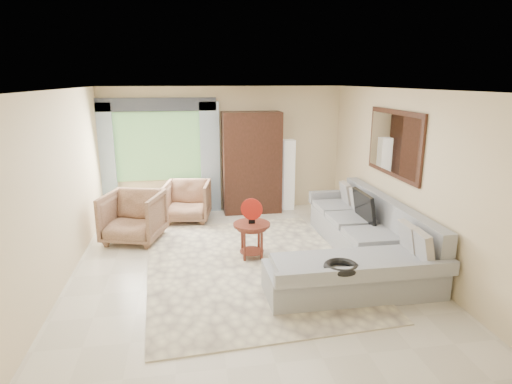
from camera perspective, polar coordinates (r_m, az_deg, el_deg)
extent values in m
plane|color=silver|center=(6.58, -1.68, -9.74)|extent=(6.00, 6.00, 0.00)
cube|color=#F0E6BD|center=(6.55, -0.86, -9.77)|extent=(3.26, 4.19, 0.02)
cube|color=#97999E|center=(7.46, 13.26, -5.47)|extent=(0.90, 2.40, 0.40)
cube|color=#97999E|center=(5.84, 12.83, -11.29)|extent=(2.30, 0.80, 0.40)
cube|color=#97999E|center=(7.11, 17.30, -2.92)|extent=(0.20, 3.20, 0.50)
cube|color=#97999E|center=(8.50, 10.12, -0.59)|extent=(0.90, 0.16, 0.22)
cube|color=#97999E|center=(5.35, 14.83, -10.52)|extent=(2.30, 0.10, 0.18)
cube|color=black|center=(7.22, 14.20, -1.86)|extent=(0.14, 0.74, 0.48)
torus|color=black|center=(5.32, 11.31, -9.78)|extent=(0.43, 0.43, 0.09)
cylinder|color=#511E15|center=(6.64, -0.57, -4.36)|extent=(0.57, 0.57, 0.04)
cylinder|color=#511E15|center=(6.74, -0.57, -6.74)|extent=(0.38, 0.38, 0.52)
cylinder|color=#A31910|center=(6.56, -0.58, -2.30)|extent=(0.32, 0.15, 0.34)
imported|color=#A07157|center=(7.68, -16.05, -3.22)|extent=(1.16, 1.17, 0.86)
imported|color=#956951|center=(8.57, -9.10, -1.21)|extent=(0.98, 1.00, 0.79)
imported|color=#999999|center=(9.13, -18.76, -1.71)|extent=(0.55, 0.50, 0.52)
cube|color=black|center=(8.92, -0.58, 3.93)|extent=(1.20, 0.55, 2.10)
cube|color=silver|center=(9.19, 4.30, 2.30)|extent=(0.24, 0.24, 1.50)
cube|color=#669E59|center=(9.02, -12.92, 5.94)|extent=(1.80, 0.04, 1.40)
cube|color=#9EB7CC|center=(9.10, -19.48, 3.94)|extent=(0.40, 0.08, 2.30)
cube|color=#9EB7CC|center=(8.97, -6.13, 4.55)|extent=(0.40, 0.08, 2.30)
cube|color=#1E232D|center=(8.86, -13.26, 11.30)|extent=(2.40, 0.12, 0.26)
cube|color=black|center=(7.15, 17.96, 6.18)|extent=(0.04, 1.70, 1.05)
cube|color=white|center=(7.13, 17.78, 6.18)|extent=(0.02, 1.54, 0.90)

